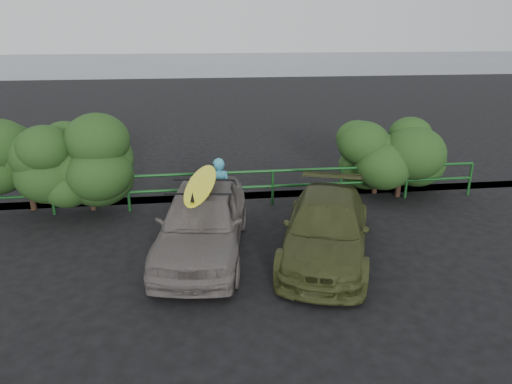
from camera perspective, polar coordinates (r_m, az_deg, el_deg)
ground at (r=8.59m, az=0.82°, el=-14.04°), size 80.00×80.00×0.00m
ocean at (r=67.23m, az=-6.69°, el=15.71°), size 200.00×200.00×0.00m
guardrail at (r=12.83m, az=-2.32°, el=0.42°), size 14.00×0.08×1.04m
shrub_left at (r=13.48m, az=-23.33°, el=3.04°), size 3.20×2.40×2.52m
shrub_right at (r=14.42m, az=17.72°, el=3.92°), size 3.20×2.40×2.11m
sedan at (r=10.17m, az=-6.70°, el=-3.55°), size 2.48×4.75×1.54m
olive_vehicle at (r=10.17m, az=8.77°, el=-4.44°), size 3.16×4.79×1.29m
man at (r=11.79m, az=-4.64°, el=0.30°), size 0.65×0.46×1.70m
roof_rack at (r=9.88m, az=-6.88°, el=0.68°), size 1.53×1.18×0.05m
surfboard at (r=9.86m, az=-6.89°, el=1.04°), size 1.00×2.87×0.08m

